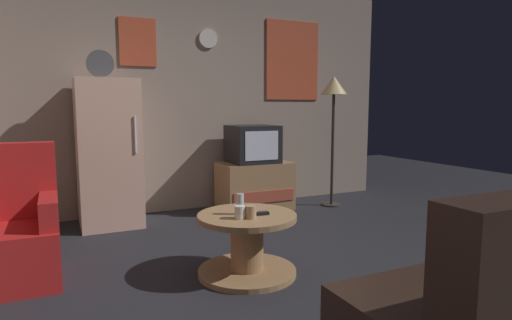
{
  "coord_description": "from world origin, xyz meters",
  "views": [
    {
      "loc": [
        -1.52,
        -2.54,
        1.22
      ],
      "look_at": [
        0.1,
        0.9,
        0.75
      ],
      "focal_mm": 30.12,
      "sensor_mm": 36.0,
      "label": 1
    }
  ],
  "objects": [
    {
      "name": "ground_plane",
      "position": [
        0.0,
        0.0,
        0.0
      ],
      "size": [
        12.0,
        12.0,
        0.0
      ],
      "primitive_type": "plane",
      "color": "#232328"
    },
    {
      "name": "wall_with_art",
      "position": [
        0.01,
        2.45,
        1.36
      ],
      "size": [
        5.2,
        0.12,
        2.7
      ],
      "color": "gray",
      "rests_on": "ground_plane"
    },
    {
      "name": "fridge",
      "position": [
        -1.03,
        2.05,
        0.75
      ],
      "size": [
        0.6,
        0.62,
        1.77
      ],
      "color": "beige",
      "rests_on": "ground_plane"
    },
    {
      "name": "tv_stand",
      "position": [
        0.62,
        2.05,
        0.28
      ],
      "size": [
        0.84,
        0.53,
        0.57
      ],
      "color": "#9E754C",
      "rests_on": "ground_plane"
    },
    {
      "name": "crt_tv",
      "position": [
        0.6,
        2.05,
        0.79
      ],
      "size": [
        0.54,
        0.51,
        0.44
      ],
      "color": "black",
      "rests_on": "tv_stand"
    },
    {
      "name": "standing_lamp",
      "position": [
        1.57,
        1.81,
        1.36
      ],
      "size": [
        0.32,
        0.32,
        1.59
      ],
      "color": "#332D28",
      "rests_on": "ground_plane"
    },
    {
      "name": "coffee_table",
      "position": [
        -0.29,
        0.23,
        0.23
      ],
      "size": [
        0.72,
        0.72,
        0.45
      ],
      "color": "#9E754C",
      "rests_on": "ground_plane"
    },
    {
      "name": "wine_glass",
      "position": [
        -0.33,
        0.25,
        0.53
      ],
      "size": [
        0.05,
        0.05,
        0.15
      ],
      "primitive_type": "cylinder",
      "color": "silver",
      "rests_on": "coffee_table"
    },
    {
      "name": "mug_ceramic_white",
      "position": [
        -0.38,
        0.14,
        0.5
      ],
      "size": [
        0.08,
        0.08,
        0.09
      ],
      "primitive_type": "cylinder",
      "color": "silver",
      "rests_on": "coffee_table"
    },
    {
      "name": "mug_ceramic_tan",
      "position": [
        -0.31,
        0.11,
        0.5
      ],
      "size": [
        0.08,
        0.08,
        0.09
      ],
      "primitive_type": "cylinder",
      "color": "tan",
      "rests_on": "coffee_table"
    },
    {
      "name": "remote_control",
      "position": [
        -0.23,
        0.17,
        0.46
      ],
      "size": [
        0.15,
        0.06,
        0.02
      ],
      "primitive_type": "cube",
      "rotation": [
        0.0,
        0.0,
        -0.11
      ],
      "color": "black",
      "rests_on": "coffee_table"
    },
    {
      "name": "armchair",
      "position": [
        -1.86,
        0.84,
        0.34
      ],
      "size": [
        0.68,
        0.68,
        0.96
      ],
      "color": "red",
      "rests_on": "ground_plane"
    }
  ]
}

